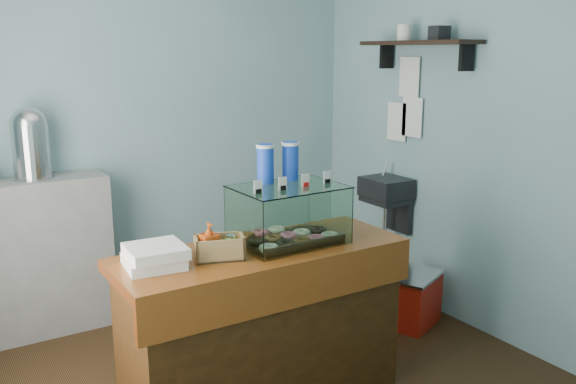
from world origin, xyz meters
TOP-DOWN VIEW (x-y plane):
  - ground at (0.00, 0.00)m, footprint 3.50×3.50m
  - room_shell at (0.03, 0.01)m, footprint 3.54×3.04m
  - counter at (0.00, -0.25)m, footprint 1.60×0.60m
  - back_shelf at (-0.90, 1.32)m, footprint 1.00×0.32m
  - display_case at (0.19, -0.20)m, footprint 0.59×0.44m
  - condiment_crate at (-0.27, -0.27)m, footprint 0.28×0.22m
  - pastry_boxes at (-0.59, -0.22)m, footprint 0.30×0.31m
  - coffee_urn at (-0.86, 1.34)m, footprint 0.26×0.26m
  - red_cooler at (1.41, 0.03)m, footprint 0.53×0.48m

SIDE VIEW (x-z plane):
  - ground at x=0.00m, z-range 0.00..0.00m
  - red_cooler at x=1.41m, z-range 0.00..0.38m
  - counter at x=0.00m, z-range 0.01..0.91m
  - back_shelf at x=-0.90m, z-range 0.00..1.10m
  - pastry_boxes at x=-0.59m, z-range 0.90..1.01m
  - condiment_crate at x=-0.27m, z-range 0.87..1.07m
  - display_case at x=0.19m, z-range 0.81..1.34m
  - coffee_urn at x=-0.86m, z-range 1.11..1.60m
  - room_shell at x=0.03m, z-range 0.30..3.12m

